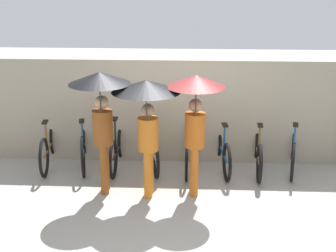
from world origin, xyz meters
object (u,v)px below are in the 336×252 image
parked_bicycle_7 (293,151)px  pedestrian_leading (101,101)px  parked_bicycle_4 (187,149)px  pedestrian_center (147,105)px  parked_bicycle_3 (152,148)px  parked_bicycle_0 (49,146)px  parked_bicycle_2 (117,148)px  parked_bicycle_1 (84,145)px  pedestrian_trailing (196,105)px  parked_bicycle_6 (258,151)px  parked_bicycle_5 (222,150)px

parked_bicycle_7 → pedestrian_leading: (-3.23, -1.13, 1.20)m
parked_bicycle_4 → pedestrian_center: (-0.61, -1.16, 1.15)m
parked_bicycle_3 → parked_bicycle_0: bearing=78.7°
parked_bicycle_2 → parked_bicycle_1: bearing=84.9°
parked_bicycle_3 → pedestrian_center: (0.03, -1.25, 1.19)m
parked_bicycle_2 → parked_bicycle_4: 1.27m
parked_bicycle_1 → parked_bicycle_2: (0.64, -0.06, -0.03)m
parked_bicycle_3 → parked_bicycle_4: size_ratio=0.94×
parked_bicycle_0 → pedestrian_leading: (1.23, -1.13, 1.19)m
parked_bicycle_0 → pedestrian_trailing: (2.67, -1.12, 1.15)m
parked_bicycle_4 → parked_bicycle_6: parked_bicycle_4 is taller
parked_bicycle_6 → pedestrian_trailing: pedestrian_trailing is taller
parked_bicycle_0 → pedestrian_center: 2.58m
parked_bicycle_1 → parked_bicycle_4: bearing=-104.1°
parked_bicycle_0 → pedestrian_center: (1.94, -1.23, 1.17)m
parked_bicycle_5 → parked_bicycle_7: size_ratio=1.06×
parked_bicycle_2 → pedestrian_leading: bearing=178.0°
parked_bicycle_0 → parked_bicycle_1: size_ratio=1.00×
parked_bicycle_0 → parked_bicycle_2: parked_bicycle_2 is taller
parked_bicycle_6 → parked_bicycle_1: bearing=93.0°
parked_bicycle_0 → parked_bicycle_7: 4.46m
parked_bicycle_2 → pedestrian_trailing: bearing=-127.5°
parked_bicycle_3 → pedestrian_center: bearing=169.7°
parked_bicycle_5 → pedestrian_center: bearing=129.2°
parked_bicycle_5 → pedestrian_trailing: (-0.51, -1.12, 1.16)m
parked_bicycle_0 → parked_bicycle_4: bearing=-97.9°
parked_bicycle_1 → pedestrian_trailing: 2.60m
parked_bicycle_3 → parked_bicycle_7: (2.55, -0.02, 0.01)m
parked_bicycle_4 → parked_bicycle_7: bearing=-87.7°
parked_bicycle_2 → parked_bicycle_7: size_ratio=1.00×
parked_bicycle_7 → parked_bicycle_4: bearing=103.8°
parked_bicycle_6 → pedestrian_leading: size_ratio=0.87×
parked_bicycle_4 → pedestrian_center: bearing=152.8°
parked_bicycle_2 → pedestrian_leading: pedestrian_leading is taller
parked_bicycle_0 → parked_bicycle_2: size_ratio=1.06×
parked_bicycle_3 → parked_bicycle_5: bearing=-102.5°
parked_bicycle_0 → parked_bicycle_3: (1.91, 0.02, -0.02)m
parked_bicycle_1 → parked_bicycle_2: size_ratio=1.06×
parked_bicycle_3 → pedestrian_leading: (-0.68, -1.14, 1.21)m
parked_bicycle_4 → parked_bicycle_7: parked_bicycle_4 is taller
parked_bicycle_6 → parked_bicycle_7: size_ratio=1.09×
parked_bicycle_1 → pedestrian_leading: bearing=-164.1°
parked_bicycle_0 → parked_bicycle_2: (1.27, -0.03, -0.01)m
parked_bicycle_4 → parked_bicycle_7: (1.91, 0.07, -0.03)m
parked_bicycle_1 → pedestrian_center: (1.31, -1.27, 1.16)m
parked_bicycle_4 → parked_bicycle_6: (1.27, 0.03, -0.03)m
parked_bicycle_4 → pedestrian_center: pedestrian_center is taller
parked_bicycle_5 → pedestrian_center: size_ratio=0.90×
parked_bicycle_2 → pedestrian_leading: (-0.05, -1.10, 1.21)m
pedestrian_leading → pedestrian_center: bearing=167.2°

